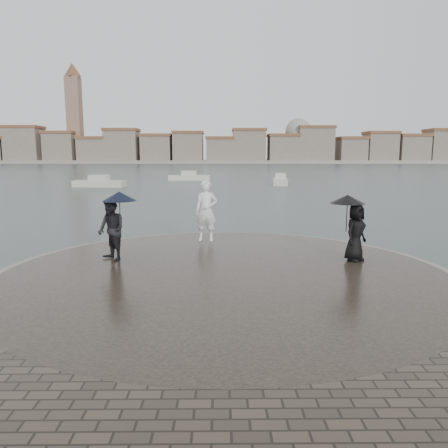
{
  "coord_description": "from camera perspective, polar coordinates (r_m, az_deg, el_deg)",
  "views": [
    {
      "loc": [
        -0.13,
        -7.87,
        3.48
      ],
      "look_at": [
        0.0,
        4.8,
        1.45
      ],
      "focal_mm": 35.0,
      "sensor_mm": 36.0,
      "label": 1
    }
  ],
  "objects": [
    {
      "name": "quay_tip",
      "position": [
        11.84,
        0.06,
        -7.08
      ],
      "size": [
        11.9,
        11.9,
        0.36
      ],
      "primitive_type": "cylinder",
      "color": "#2D261E",
      "rests_on": "ground"
    },
    {
      "name": "kerb_ring",
      "position": [
        11.84,
        0.06,
        -7.18
      ],
      "size": [
        12.5,
        12.5,
        0.32
      ],
      "primitive_type": "cylinder",
      "color": "gray",
      "rests_on": "ground"
    },
    {
      "name": "boats",
      "position": [
        49.96,
        4.63,
        5.52
      ],
      "size": [
        44.62,
        20.08,
        1.5
      ],
      "color": "beige",
      "rests_on": "ground"
    },
    {
      "name": "far_skyline",
      "position": [
        168.7,
        -2.71,
        9.82
      ],
      "size": [
        260.0,
        20.0,
        37.0
      ],
      "color": "gray",
      "rests_on": "ground"
    },
    {
      "name": "visitor_left",
      "position": [
        13.26,
        -14.31,
        0.13
      ],
      "size": [
        1.32,
        1.17,
        2.04
      ],
      "color": "black",
      "rests_on": "quay_tip"
    },
    {
      "name": "statue",
      "position": [
        15.79,
        -2.34,
        1.74
      ],
      "size": [
        0.86,
        0.62,
        2.19
      ],
      "primitive_type": "imported",
      "rotation": [
        0.0,
        0.0,
        -0.12
      ],
      "color": "white",
      "rests_on": "quay_tip"
    },
    {
      "name": "ground",
      "position": [
        8.6,
        0.33,
        -14.76
      ],
      "size": [
        400.0,
        400.0,
        0.0
      ],
      "primitive_type": "plane",
      "color": "#2B3835",
      "rests_on": "ground"
    },
    {
      "name": "visitor_right",
      "position": [
        13.34,
        16.53,
        0.06
      ],
      "size": [
        1.25,
        1.1,
        1.95
      ],
      "color": "black",
      "rests_on": "quay_tip"
    }
  ]
}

